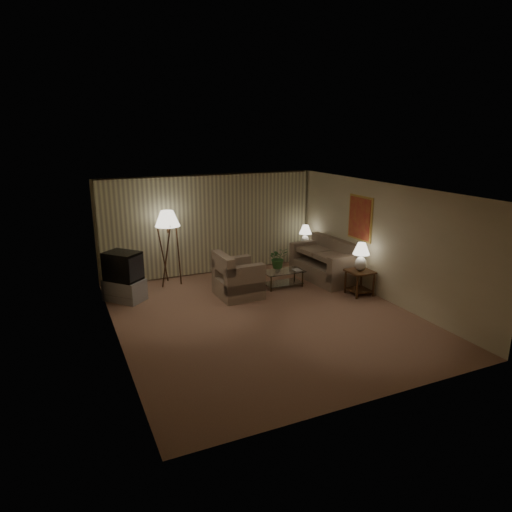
{
  "coord_description": "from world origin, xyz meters",
  "views": [
    {
      "loc": [
        -3.87,
        -8.16,
        3.86
      ],
      "look_at": [
        0.08,
        0.6,
        1.17
      ],
      "focal_mm": 32.0,
      "sensor_mm": 36.0,
      "label": 1
    }
  ],
  "objects_px": {
    "coffee_table": "(283,276)",
    "ottoman": "(243,280)",
    "table_lamp_near": "(361,254)",
    "armchair": "(238,279)",
    "vase": "(278,269)",
    "tv_cabinet": "(125,290)",
    "side_table_far": "(305,253)",
    "floor_lamp": "(169,246)",
    "sofa": "(324,264)",
    "side_table_near": "(360,278)",
    "table_lamp_far": "(305,234)",
    "crt_tv": "(123,266)"
  },
  "relations": [
    {
      "from": "side_table_far",
      "to": "table_lamp_far",
      "type": "distance_m",
      "value": 0.57
    },
    {
      "from": "table_lamp_far",
      "to": "floor_lamp",
      "type": "bearing_deg",
      "value": 179.69
    },
    {
      "from": "side_table_near",
      "to": "table_lamp_far",
      "type": "bearing_deg",
      "value": 90.0
    },
    {
      "from": "table_lamp_near",
      "to": "ottoman",
      "type": "relative_size",
      "value": 1.24
    },
    {
      "from": "table_lamp_near",
      "to": "coffee_table",
      "type": "distance_m",
      "value": 2.02
    },
    {
      "from": "sofa",
      "to": "coffee_table",
      "type": "relative_size",
      "value": 2.0
    },
    {
      "from": "armchair",
      "to": "coffee_table",
      "type": "bearing_deg",
      "value": -84.57
    },
    {
      "from": "table_lamp_near",
      "to": "crt_tv",
      "type": "xyz_separation_m",
      "value": [
        -5.2,
        1.93,
        -0.17
      ]
    },
    {
      "from": "tv_cabinet",
      "to": "floor_lamp",
      "type": "xyz_separation_m",
      "value": [
        1.25,
        0.69,
        0.75
      ]
    },
    {
      "from": "coffee_table",
      "to": "floor_lamp",
      "type": "bearing_deg",
      "value": 151.72
    },
    {
      "from": "tv_cabinet",
      "to": "vase",
      "type": "height_order",
      "value": "vase"
    },
    {
      "from": "floor_lamp",
      "to": "vase",
      "type": "xyz_separation_m",
      "value": [
        2.4,
        -1.37,
        -0.51
      ]
    },
    {
      "from": "floor_lamp",
      "to": "side_table_far",
      "type": "bearing_deg",
      "value": -0.31
    },
    {
      "from": "table_lamp_near",
      "to": "floor_lamp",
      "type": "xyz_separation_m",
      "value": [
        -3.95,
        2.62,
        -0.0
      ]
    },
    {
      "from": "floor_lamp",
      "to": "table_lamp_near",
      "type": "bearing_deg",
      "value": -33.54
    },
    {
      "from": "crt_tv",
      "to": "coffee_table",
      "type": "bearing_deg",
      "value": 38.0
    },
    {
      "from": "sofa",
      "to": "side_table_near",
      "type": "bearing_deg",
      "value": 1.88
    },
    {
      "from": "table_lamp_near",
      "to": "table_lamp_far",
      "type": "bearing_deg",
      "value": 90.0
    },
    {
      "from": "table_lamp_far",
      "to": "tv_cabinet",
      "type": "distance_m",
      "value": 5.29
    },
    {
      "from": "sofa",
      "to": "vase",
      "type": "bearing_deg",
      "value": -90.39
    },
    {
      "from": "table_lamp_far",
      "to": "coffee_table",
      "type": "relative_size",
      "value": 0.6
    },
    {
      "from": "floor_lamp",
      "to": "crt_tv",
      "type": "bearing_deg",
      "value": -151.01
    },
    {
      "from": "sofa",
      "to": "tv_cabinet",
      "type": "distance_m",
      "value": 5.09
    },
    {
      "from": "ottoman",
      "to": "vase",
      "type": "distance_m",
      "value": 0.94
    },
    {
      "from": "crt_tv",
      "to": "table_lamp_far",
      "type": "bearing_deg",
      "value": 55.51
    },
    {
      "from": "tv_cabinet",
      "to": "coffee_table",
      "type": "bearing_deg",
      "value": 38.0
    },
    {
      "from": "sofa",
      "to": "armchair",
      "type": "xyz_separation_m",
      "value": [
        -2.54,
        -0.25,
        0.0
      ]
    },
    {
      "from": "coffee_table",
      "to": "vase",
      "type": "height_order",
      "value": "vase"
    },
    {
      "from": "table_lamp_near",
      "to": "armchair",
      "type": "bearing_deg",
      "value": 157.84
    },
    {
      "from": "sofa",
      "to": "side_table_far",
      "type": "distance_m",
      "value": 1.26
    },
    {
      "from": "coffee_table",
      "to": "floor_lamp",
      "type": "relative_size",
      "value": 0.54
    },
    {
      "from": "armchair",
      "to": "crt_tv",
      "type": "distance_m",
      "value": 2.67
    },
    {
      "from": "sofa",
      "to": "ottoman",
      "type": "height_order",
      "value": "sofa"
    },
    {
      "from": "side_table_far",
      "to": "coffee_table",
      "type": "xyz_separation_m",
      "value": [
        -1.41,
        -1.35,
        -0.12
      ]
    },
    {
      "from": "coffee_table",
      "to": "ottoman",
      "type": "distance_m",
      "value": 1.03
    },
    {
      "from": "armchair",
      "to": "tv_cabinet",
      "type": "bearing_deg",
      "value": 70.21
    },
    {
      "from": "armchair",
      "to": "table_lamp_near",
      "type": "relative_size",
      "value": 1.54
    },
    {
      "from": "tv_cabinet",
      "to": "crt_tv",
      "type": "relative_size",
      "value": 1.1
    },
    {
      "from": "armchair",
      "to": "table_lamp_far",
      "type": "relative_size",
      "value": 1.71
    },
    {
      "from": "sofa",
      "to": "crt_tv",
      "type": "distance_m",
      "value": 5.1
    },
    {
      "from": "side_table_near",
      "to": "ottoman",
      "type": "relative_size",
      "value": 1.09
    },
    {
      "from": "tv_cabinet",
      "to": "ottoman",
      "type": "xyz_separation_m",
      "value": [
        2.84,
        -0.31,
        -0.07
      ]
    },
    {
      "from": "sofa",
      "to": "table_lamp_far",
      "type": "relative_size",
      "value": 3.32
    },
    {
      "from": "crt_tv",
      "to": "sofa",
      "type": "bearing_deg",
      "value": 41.61
    },
    {
      "from": "table_lamp_far",
      "to": "coffee_table",
      "type": "xyz_separation_m",
      "value": [
        -1.41,
        -1.35,
        -0.69
      ]
    },
    {
      "from": "tv_cabinet",
      "to": "crt_tv",
      "type": "bearing_deg",
      "value": 0.0
    },
    {
      "from": "sofa",
      "to": "armchair",
      "type": "bearing_deg",
      "value": -88.76
    },
    {
      "from": "vase",
      "to": "table_lamp_near",
      "type": "bearing_deg",
      "value": -38.78
    },
    {
      "from": "side_table_near",
      "to": "table_lamp_far",
      "type": "distance_m",
      "value": 2.66
    },
    {
      "from": "floor_lamp",
      "to": "sofa",
      "type": "bearing_deg",
      "value": -18.48
    }
  ]
}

